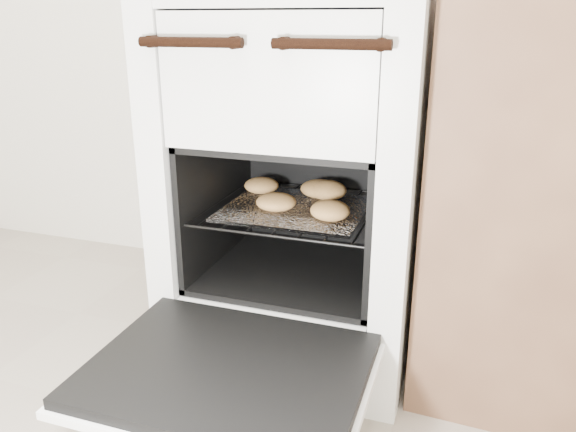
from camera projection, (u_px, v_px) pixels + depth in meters
name	position (u px, v px, depth m)	size (l,w,h in m)	color
stove	(306.00, 180.00, 1.48)	(0.61, 0.68, 0.94)	white
oven_door	(228.00, 373.00, 1.10)	(0.55, 0.43, 0.04)	black
oven_rack	(298.00, 208.00, 1.44)	(0.45, 0.43, 0.01)	black
foil_sheet	(296.00, 209.00, 1.42)	(0.35, 0.31, 0.01)	white
baked_rolls	(305.00, 195.00, 1.44)	(0.35, 0.28, 0.05)	#E09959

